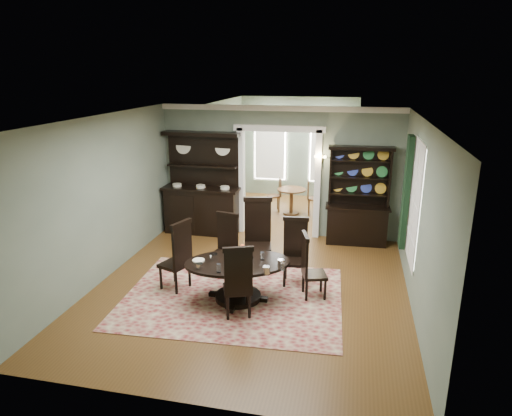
{
  "coord_description": "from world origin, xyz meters",
  "views": [
    {
      "loc": [
        1.68,
        -7.18,
        3.76
      ],
      "look_at": [
        -0.02,
        0.6,
        1.34
      ],
      "focal_mm": 32.0,
      "sensor_mm": 36.0,
      "label": 1
    }
  ],
  "objects": [
    {
      "name": "centerpiece",
      "position": [
        -0.01,
        -0.35,
        0.77
      ],
      "size": [
        1.6,
        1.03,
        0.26
      ],
      "color": "white",
      "rests_on": "dining_table"
    },
    {
      "name": "parlor",
      "position": [
        0.0,
        5.53,
        1.52
      ],
      "size": [
        3.51,
        3.5,
        3.01
      ],
      "color": "brown",
      "rests_on": "ground"
    },
    {
      "name": "doorway_trim",
      "position": [
        0.0,
        3.0,
        1.62
      ],
      "size": [
        2.08,
        0.25,
        2.57
      ],
      "color": "white",
      "rests_on": "floor"
    },
    {
      "name": "chair_far_right",
      "position": [
        0.73,
        0.5,
        0.64
      ],
      "size": [
        0.49,
        0.47,
        1.22
      ],
      "rotation": [
        0.0,
        0.0,
        3.23
      ],
      "color": "black",
      "rests_on": "rug"
    },
    {
      "name": "chair_far_left",
      "position": [
        -0.6,
        0.57,
        0.63
      ],
      "size": [
        0.52,
        0.5,
        1.2
      ],
      "rotation": [
        0.0,
        0.0,
        2.92
      ],
      "color": "black",
      "rests_on": "rug"
    },
    {
      "name": "chair_far_mid",
      "position": [
        -0.05,
        0.89,
        0.75
      ],
      "size": [
        0.62,
        0.6,
        1.43
      ],
      "rotation": [
        0.0,
        0.0,
        3.35
      ],
      "color": "black",
      "rests_on": "rug"
    },
    {
      "name": "right_window",
      "position": [
        2.69,
        0.93,
        1.6
      ],
      "size": [
        0.15,
        1.47,
        2.12
      ],
      "color": "white",
      "rests_on": "wall_right"
    },
    {
      "name": "chair_end_right",
      "position": [
        1.05,
        -0.05,
        0.6
      ],
      "size": [
        0.51,
        0.52,
        1.14
      ],
      "rotation": [
        0.0,
        0.0,
        -1.28
      ],
      "color": "black",
      "rests_on": "rug"
    },
    {
      "name": "rug",
      "position": [
        -0.22,
        -0.35,
        0.01
      ],
      "size": [
        3.83,
        3.03,
        0.01
      ],
      "primitive_type": "cube",
      "rotation": [
        0.0,
        0.0,
        0.05
      ],
      "color": "maroon",
      "rests_on": "floor"
    },
    {
      "name": "parlor_chair_right",
      "position": [
        0.64,
        4.62,
        0.51
      ],
      "size": [
        0.42,
        0.4,
        0.94
      ],
      "rotation": [
        0.0,
        0.0,
        -1.43
      ],
      "color": "#523217",
      "rests_on": "parlor_floor"
    },
    {
      "name": "parlor_chair_left",
      "position": [
        -0.36,
        4.75,
        0.49
      ],
      "size": [
        0.42,
        0.41,
        0.91
      ],
      "rotation": [
        0.0,
        0.0,
        1.88
      ],
      "color": "#523217",
      "rests_on": "parlor_floor"
    },
    {
      "name": "wall_sconce",
      "position": [
        0.95,
        2.85,
        1.89
      ],
      "size": [
        0.27,
        0.21,
        0.21
      ],
      "color": "gold",
      "rests_on": "back_wall_right"
    },
    {
      "name": "room",
      "position": [
        0.0,
        0.04,
        1.58
      ],
      "size": [
        5.51,
        6.01,
        3.01
      ],
      "color": "brown",
      "rests_on": "ground"
    },
    {
      "name": "sideboard",
      "position": [
        -1.78,
        2.72,
        0.84
      ],
      "size": [
        1.82,
        0.66,
        2.39
      ],
      "rotation": [
        0.0,
        0.0,
        -0.01
      ],
      "color": "black",
      "rests_on": "floor"
    },
    {
      "name": "dining_table",
      "position": [
        -0.11,
        -0.4,
        0.48
      ],
      "size": [
        2.07,
        2.07,
        0.69
      ],
      "rotation": [
        0.0,
        0.0,
        0.33
      ],
      "color": "black",
      "rests_on": "rug"
    },
    {
      "name": "chair_near",
      "position": [
        0.04,
        -0.97,
        0.64
      ],
      "size": [
        0.57,
        0.56,
        1.23
      ],
      "rotation": [
        0.0,
        0.0,
        0.35
      ],
      "color": "black",
      "rests_on": "rug"
    },
    {
      "name": "chair_end_left",
      "position": [
        -1.21,
        -0.27,
        0.68
      ],
      "size": [
        0.59,
        0.6,
        1.29
      ],
      "rotation": [
        0.0,
        0.0,
        1.22
      ],
      "color": "black",
      "rests_on": "rug"
    },
    {
      "name": "parlor_table",
      "position": [
        0.1,
        4.53,
        0.46
      ],
      "size": [
        0.77,
        0.77,
        0.71
      ],
      "color": "#523217",
      "rests_on": "parlor_floor"
    },
    {
      "name": "welsh_dresser",
      "position": [
        1.82,
        2.76,
        0.79
      ],
      "size": [
        1.42,
        0.58,
        2.18
      ],
      "rotation": [
        0.0,
        0.0,
        0.04
      ],
      "color": "black",
      "rests_on": "floor"
    }
  ]
}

